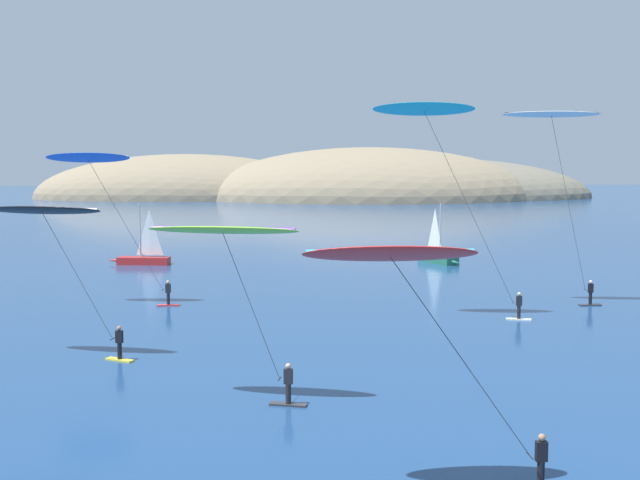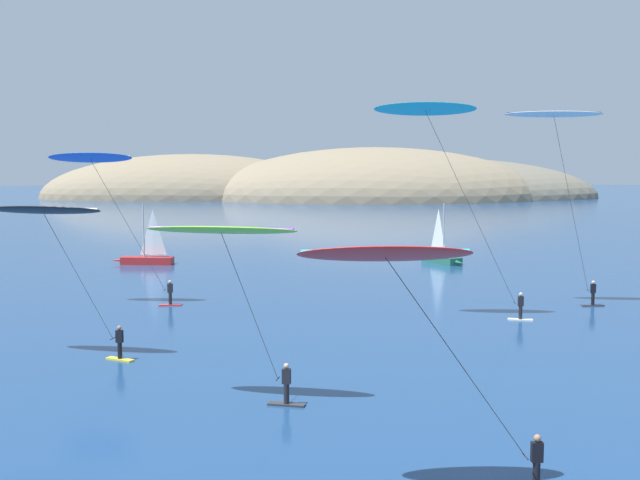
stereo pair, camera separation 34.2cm
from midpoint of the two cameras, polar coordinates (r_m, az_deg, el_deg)
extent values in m
ellipsoid|color=#6B6656|center=(215.28, -2.49, 3.09)|extent=(54.48, 44.79, 13.57)
ellipsoid|color=#6B6656|center=(212.77, 8.10, 3.01)|extent=(82.91, 46.78, 20.65)
ellipsoid|color=#84755B|center=(204.20, 3.51, 2.95)|extent=(85.56, 55.60, 26.09)
ellipsoid|color=#84755B|center=(211.34, -9.57, 2.97)|extent=(77.61, 42.00, 22.73)
cube|color=#23664C|center=(76.99, 8.27, -1.35)|extent=(3.19, 4.96, 0.70)
cone|color=#23664C|center=(75.06, 9.32, -1.55)|extent=(1.47, 2.25, 0.67)
cylinder|color=#B2B2B7|center=(76.45, 8.43, 0.74)|extent=(0.12, 0.12, 5.00)
pyramid|color=white|center=(77.20, 8.04, 0.66)|extent=(0.79, 1.68, 4.25)
cylinder|color=#A5A5AD|center=(77.41, 8.02, -0.87)|extent=(0.79, 1.68, 0.08)
cube|color=#B22323|center=(76.80, -12.55, -1.45)|extent=(4.94, 1.99, 0.70)
cone|color=#B22323|center=(77.50, -14.25, -1.42)|extent=(2.23, 0.93, 0.67)
cylinder|color=#B2B2B7|center=(76.59, -12.81, 0.67)|extent=(0.12, 0.12, 5.00)
pyramid|color=white|center=(76.35, -12.16, 0.54)|extent=(1.80, 0.30, 4.25)
cylinder|color=#A5A5AD|center=(76.56, -12.13, -1.01)|extent=(1.80, 0.30, 0.08)
cube|color=yellow|center=(40.63, -14.29, -8.25)|extent=(1.50, 1.11, 0.08)
cylinder|color=black|center=(40.53, -14.30, -7.65)|extent=(0.22, 0.22, 0.80)
cube|color=black|center=(40.38, -14.33, -6.68)|extent=(0.38, 0.28, 0.60)
sphere|color=#9E7051|center=(40.29, -14.34, -6.10)|extent=(0.22, 0.22, 0.22)
cylinder|color=black|center=(40.55, -14.77, -6.81)|extent=(0.17, 0.54, 0.04)
ellipsoid|color=black|center=(41.34, -19.40, 2.02)|extent=(6.26, 2.76, 0.61)
cylinder|color=white|center=(41.34, -19.40, 2.09)|extent=(5.68, 1.59, 0.16)
cylinder|color=#333338|center=(40.80, -17.11, -2.43)|extent=(3.43, 0.90, 6.14)
cube|color=#2D2D33|center=(32.53, -2.57, -11.60)|extent=(1.55, 0.80, 0.08)
cylinder|color=black|center=(32.40, -2.58, -10.86)|extent=(0.22, 0.22, 0.80)
cube|color=black|center=(32.21, -2.58, -9.66)|extent=(0.38, 0.27, 0.60)
sphere|color=tan|center=(32.10, -2.59, -8.94)|extent=(0.22, 0.22, 0.22)
cylinder|color=black|center=(32.31, -3.20, -9.84)|extent=(0.17, 0.54, 0.04)
ellipsoid|color=#8CD12D|center=(31.85, -7.25, 0.70)|extent=(6.33, 2.71, 0.53)
cylinder|color=#722DD1|center=(31.85, -7.25, 0.79)|extent=(5.76, 1.53, 0.16)
cylinder|color=#333338|center=(31.94, -5.22, -4.69)|extent=(2.24, 0.56, 5.81)
cube|color=#2D2D33|center=(56.86, 18.49, -4.40)|extent=(1.51, 0.46, 0.08)
cylinder|color=black|center=(56.79, 18.51, -3.96)|extent=(0.22, 0.22, 0.80)
cube|color=black|center=(56.68, 18.53, -3.26)|extent=(0.36, 0.25, 0.60)
sphere|color=beige|center=(56.62, 18.54, -2.84)|extent=(0.22, 0.22, 0.22)
cylinder|color=black|center=(56.62, 18.18, -3.38)|extent=(0.12, 0.55, 0.04)
ellipsoid|color=white|center=(55.48, 15.96, 8.60)|extent=(6.50, 2.09, 0.51)
cylinder|color=black|center=(55.48, 15.96, 8.65)|extent=(6.04, 1.01, 0.16)
cylinder|color=#333338|center=(55.73, 17.08, 2.49)|extent=(2.56, 0.39, 11.58)
cube|color=silver|center=(50.58, 13.75, -5.50)|extent=(1.55, 0.81, 0.08)
cylinder|color=black|center=(50.49, 13.77, -5.01)|extent=(0.22, 0.22, 0.80)
cube|color=black|center=(50.37, 13.79, -4.22)|extent=(0.36, 0.24, 0.60)
sphere|color=beige|center=(50.30, 13.80, -3.75)|extent=(0.22, 0.22, 0.22)
cylinder|color=black|center=(50.33, 13.39, -4.36)|extent=(0.10, 0.55, 0.04)
ellipsoid|color=#23B2C6|center=(48.95, 7.19, 9.23)|extent=(6.28, 2.21, 0.90)
cylinder|color=#DB4C38|center=(48.95, 7.19, 9.29)|extent=(5.82, 0.81, 0.16)
cylinder|color=#333338|center=(49.22, 10.35, 2.29)|extent=(5.57, 0.65, 11.62)
cylinder|color=black|center=(25.42, 15.04, -15.79)|extent=(0.22, 0.22, 0.80)
cube|color=black|center=(25.17, 15.08, -14.30)|extent=(0.34, 0.20, 0.60)
sphere|color=#9E7051|center=(25.03, 15.11, -13.40)|extent=(0.22, 0.22, 0.22)
cylinder|color=black|center=(25.11, 14.29, -14.63)|extent=(0.04, 0.55, 0.04)
ellipsoid|color=red|center=(22.78, 4.61, -0.98)|extent=(5.06, 1.52, 0.76)
cylinder|color=#23D6DB|center=(22.78, 4.61, -0.86)|extent=(4.80, 0.18, 0.16)
cylinder|color=#333338|center=(23.70, 9.60, -8.28)|extent=(4.20, 0.04, 5.92)
cube|color=red|center=(54.83, -10.91, -4.57)|extent=(1.52, 0.46, 0.08)
cylinder|color=black|center=(54.76, -10.92, -4.12)|extent=(0.22, 0.22, 0.80)
cube|color=black|center=(54.64, -10.93, -3.39)|extent=(0.36, 0.23, 0.60)
sphere|color=tan|center=(54.58, -10.94, -2.96)|extent=(0.22, 0.22, 0.22)
cylinder|color=black|center=(54.74, -11.28, -3.51)|extent=(0.09, 0.55, 0.04)
ellipsoid|color=blue|center=(55.37, -16.37, 5.64)|extent=(5.74, 2.00, 0.82)
cylinder|color=gold|center=(55.37, -16.37, 5.69)|extent=(5.34, 0.67, 0.16)
cylinder|color=#333338|center=(54.83, -13.83, 1.04)|extent=(4.84, 0.49, 8.74)
camera|label=1|loc=(0.17, -90.25, -0.02)|focal=45.00mm
camera|label=2|loc=(0.17, 89.75, 0.02)|focal=45.00mm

